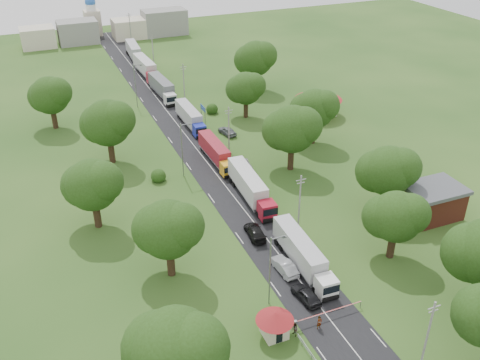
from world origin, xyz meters
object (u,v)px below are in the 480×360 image
boom_barrier (319,315)px  guard_booth (275,321)px  truck_0 (302,254)px  car_lane_front (306,295)px  pedestrian_near (319,323)px  info_sign (203,111)px  car_lane_mid (284,266)px

boom_barrier → guard_booth: bearing=-180.0°
boom_barrier → guard_booth: guard_booth is taller
truck_0 → car_lane_front: bearing=-113.9°
boom_barrier → guard_booth: (-5.84, -0.00, 1.27)m
car_lane_front → pedestrian_near: (-0.94, -4.86, 0.11)m
pedestrian_near → boom_barrier: bearing=52.7°
boom_barrier → truck_0: size_ratio=0.63×
info_sign → truck_0: bearing=-94.0°
boom_barrier → pedestrian_near: bearing=-118.2°
guard_booth → car_lane_front: size_ratio=0.93×
truck_0 → car_lane_front: (-2.65, -5.98, -1.34)m
guard_booth → car_lane_front: (6.20, 3.78, -1.36)m
boom_barrier → car_lane_mid: (0.36, 9.76, -0.05)m
guard_booth → truck_0: size_ratio=0.30×
guard_booth → car_lane_mid: guard_booth is taller
info_sign → car_lane_front: bearing=-96.3°
pedestrian_near → car_lane_front: bearing=70.0°
guard_booth → car_lane_front: 7.39m
car_lane_front → pedestrian_near: pedestrian_near is taller
truck_0 → pedestrian_near: truck_0 is taller
boom_barrier → car_lane_front: car_lane_front is taller
info_sign → car_lane_mid: info_sign is taller
info_sign → truck_0: (-3.55, -50.25, -0.86)m
car_lane_mid → boom_barrier: bearing=84.3°
car_lane_front → pedestrian_near: bearing=72.3°
boom_barrier → car_lane_mid: bearing=87.9°
boom_barrier → guard_booth: 5.98m
car_lane_front → pedestrian_near: 4.96m
car_lane_mid → guard_booth: bearing=54.0°
info_sign → truck_0: info_sign is taller
boom_barrier → pedestrian_near: size_ratio=5.07×
guard_booth → boom_barrier: bearing=0.0°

